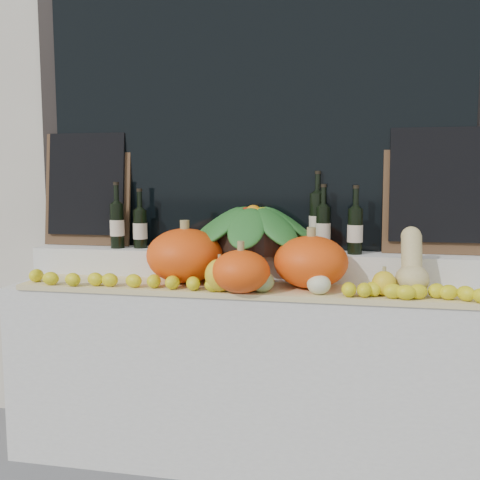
% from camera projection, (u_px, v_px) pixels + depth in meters
% --- Properties ---
extents(storefront_facade, '(7.00, 0.94, 4.50)m').
position_uv_depth(storefront_facade, '(266.00, 37.00, 3.18)').
color(storefront_facade, beige).
rests_on(storefront_facade, ground).
extents(display_sill, '(2.30, 0.55, 0.88)m').
position_uv_depth(display_sill, '(243.00, 373.00, 2.68)').
color(display_sill, silver).
rests_on(display_sill, ground).
extents(rear_tier, '(2.30, 0.25, 0.16)m').
position_uv_depth(rear_tier, '(248.00, 266.00, 2.77)').
color(rear_tier, silver).
rests_on(rear_tier, display_sill).
extents(straw_bedding, '(2.10, 0.32, 0.02)m').
position_uv_depth(straw_bedding, '(238.00, 289.00, 2.51)').
color(straw_bedding, tan).
rests_on(straw_bedding, display_sill).
extents(pumpkin_left, '(0.45, 0.45, 0.26)m').
position_uv_depth(pumpkin_left, '(185.00, 256.00, 2.60)').
color(pumpkin_left, '#FA500D').
rests_on(pumpkin_left, straw_bedding).
extents(pumpkin_right, '(0.42, 0.42, 0.24)m').
position_uv_depth(pumpkin_right, '(311.00, 262.00, 2.47)').
color(pumpkin_right, '#FA500D').
rests_on(pumpkin_right, straw_bedding).
extents(pumpkin_center, '(0.33, 0.33, 0.19)m').
position_uv_depth(pumpkin_center, '(241.00, 271.00, 2.37)').
color(pumpkin_center, '#FA500D').
rests_on(pumpkin_center, straw_bedding).
extents(butternut_squash, '(0.15, 0.21, 0.29)m').
position_uv_depth(butternut_squash, '(412.00, 266.00, 2.35)').
color(butternut_squash, tan).
rests_on(butternut_squash, straw_bedding).
extents(decorative_gourds, '(0.84, 0.17, 0.17)m').
position_uv_depth(decorative_gourds, '(266.00, 280.00, 2.37)').
color(decorative_gourds, '#285C1B').
rests_on(decorative_gourds, straw_bedding).
extents(lemon_heap, '(2.20, 0.16, 0.06)m').
position_uv_depth(lemon_heap, '(233.00, 285.00, 2.40)').
color(lemon_heap, yellow).
rests_on(lemon_heap, straw_bedding).
extents(produce_bowl, '(0.69, 0.69, 0.25)m').
position_uv_depth(produce_bowl, '(253.00, 228.00, 2.73)').
color(produce_bowl, black).
rests_on(produce_bowl, rear_tier).
extents(wine_bottle_far_left, '(0.08, 0.08, 0.35)m').
position_uv_depth(wine_bottle_far_left, '(117.00, 225.00, 2.84)').
color(wine_bottle_far_left, black).
rests_on(wine_bottle_far_left, rear_tier).
extents(wine_bottle_near_left, '(0.08, 0.08, 0.32)m').
position_uv_depth(wine_bottle_near_left, '(140.00, 228.00, 2.85)').
color(wine_bottle_near_left, black).
rests_on(wine_bottle_near_left, rear_tier).
extents(wine_bottle_tall, '(0.08, 0.08, 0.41)m').
position_uv_depth(wine_bottle_tall, '(317.00, 221.00, 2.74)').
color(wine_bottle_tall, black).
rests_on(wine_bottle_tall, rear_tier).
extents(wine_bottle_near_right, '(0.08, 0.08, 0.34)m').
position_uv_depth(wine_bottle_near_right, '(323.00, 228.00, 2.69)').
color(wine_bottle_near_right, black).
rests_on(wine_bottle_near_right, rear_tier).
extents(wine_bottle_far_right, '(0.08, 0.08, 0.34)m').
position_uv_depth(wine_bottle_far_right, '(355.00, 230.00, 2.62)').
color(wine_bottle_far_right, black).
rests_on(wine_bottle_far_right, rear_tier).
extents(chalkboard_left, '(0.50, 0.10, 0.62)m').
position_uv_depth(chalkboard_left, '(87.00, 187.00, 2.96)').
color(chalkboard_left, '#4C331E').
rests_on(chalkboard_left, rear_tier).
extents(chalkboard_right, '(0.50, 0.10, 0.62)m').
position_uv_depth(chalkboard_right, '(436.00, 188.00, 2.61)').
color(chalkboard_right, '#4C331E').
rests_on(chalkboard_right, rear_tier).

